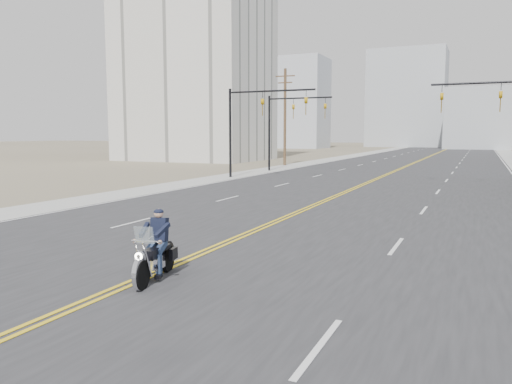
% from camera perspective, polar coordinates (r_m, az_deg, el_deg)
% --- Properties ---
extents(road, '(20.00, 200.00, 0.01)m').
position_cam_1_polar(road, '(73.90, 18.67, 3.61)').
color(road, '#303033').
rests_on(road, ground).
extents(sidewalk_left, '(3.00, 200.00, 0.01)m').
position_cam_1_polar(sidewalk_left, '(75.89, 9.98, 3.93)').
color(sidewalk_left, '#A5A5A0').
rests_on(sidewalk_left, ground).
extents(traffic_mast_left, '(7.10, 0.26, 7.00)m').
position_cam_1_polar(traffic_mast_left, '(39.02, -0.30, 8.82)').
color(traffic_mast_left, black).
rests_on(traffic_mast_left, ground).
extents(traffic_mast_far, '(6.10, 0.26, 7.00)m').
position_cam_1_polar(traffic_mast_far, '(46.53, 3.46, 8.37)').
color(traffic_mast_far, black).
rests_on(traffic_mast_far, ground).
extents(utility_pole_left, '(2.20, 0.30, 10.50)m').
position_cam_1_polar(utility_pole_left, '(55.16, 3.33, 8.73)').
color(utility_pole_left, brown).
rests_on(utility_pole_left, ground).
extents(apartment_block, '(18.00, 14.00, 30.00)m').
position_cam_1_polar(apartment_block, '(69.23, -6.98, 16.19)').
color(apartment_block, silver).
rests_on(apartment_block, ground).
extents(haze_bldg_a, '(14.00, 12.00, 22.00)m').
position_cam_1_polar(haze_bldg_a, '(126.00, 4.72, 10.05)').
color(haze_bldg_a, '#B7BCC6').
rests_on(haze_bldg_a, ground).
extents(haze_bldg_b, '(18.00, 14.00, 14.00)m').
position_cam_1_polar(haze_bldg_b, '(128.51, 24.84, 7.61)').
color(haze_bldg_b, '#ADB2B7').
rests_on(haze_bldg_b, ground).
extents(haze_bldg_d, '(20.00, 15.00, 26.00)m').
position_cam_1_polar(haze_bldg_d, '(145.06, 16.88, 10.13)').
color(haze_bldg_d, '#ADB2B7').
rests_on(haze_bldg_d, ground).
extents(haze_bldg_f, '(12.00, 12.00, 16.00)m').
position_cam_1_polar(haze_bldg_f, '(145.29, 1.08, 8.43)').
color(haze_bldg_f, '#ADB2B7').
rests_on(haze_bldg_f, ground).
extents(motorcyclist, '(1.37, 2.29, 1.67)m').
position_cam_1_polar(motorcyclist, '(12.04, -11.51, -6.04)').
color(motorcyclist, black).
rests_on(motorcyclist, ground).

